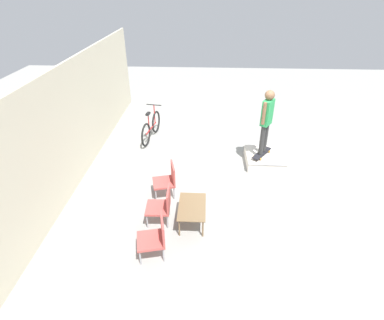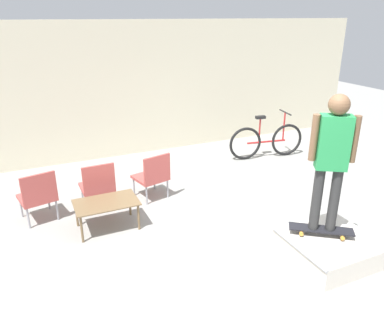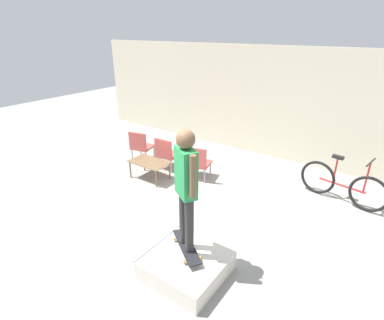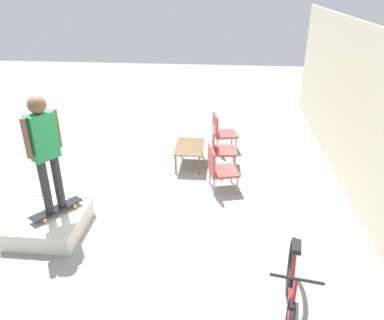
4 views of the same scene
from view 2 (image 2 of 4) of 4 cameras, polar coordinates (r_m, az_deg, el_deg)
name	(u,v)px [view 2 (image 2 of 4)]	position (r m, az deg, el deg)	size (l,w,h in m)	color
ground_plane	(227,244)	(5.56, 5.35, -12.62)	(24.00, 24.00, 0.00)	gray
house_wall_back	(137,90)	(8.69, -8.35, 10.53)	(12.00, 0.06, 3.00)	beige
skate_ramp_box	(329,247)	(5.53, 20.17, -12.36)	(1.14, 1.07, 0.33)	silver
skateboard_on_ramp	(321,229)	(5.43, 19.07, -9.95)	(0.80, 0.66, 0.07)	black
person_skater	(332,153)	(4.97, 20.58, 1.01)	(0.50, 0.37, 1.83)	#2D2D2D
coffee_table	(106,205)	(5.86, -12.92, -6.67)	(0.95, 0.59, 0.45)	brown
patio_chair_left	(38,195)	(6.35, -22.42, -4.90)	(0.62, 0.62, 0.86)	#99999E
patio_chair_center	(98,184)	(6.41, -14.17, -3.62)	(0.54, 0.54, 0.86)	#99999E
patio_chair_right	(153,175)	(6.62, -5.99, -2.24)	(0.63, 0.63, 0.86)	#99999E
bicycle	(266,141)	(8.71, 11.28, 2.89)	(1.78, 0.52, 1.06)	black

